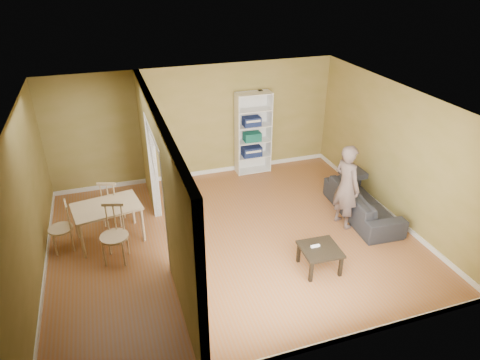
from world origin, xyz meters
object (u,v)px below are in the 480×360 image
Objects in this scene: coffee_table at (320,251)px; dining_table at (107,210)px; person at (347,180)px; sofa at (363,199)px; bookshelf at (252,133)px; chair_far at (112,201)px; chair_near at (114,235)px; chair_left at (60,227)px.

dining_table reaches higher than coffee_table.
person reaches higher than dining_table.
coffee_table is at bearing 131.38° from sofa.
chair_far is (-3.33, -1.35, -0.49)m from bookshelf.
chair_far is (0.10, 0.56, -0.15)m from dining_table.
bookshelf is 1.88× the size of chair_near.
chair_near is (-3.37, -2.58, -0.46)m from bookshelf.
person reaches higher than coffee_table.
coffee_table is at bearing -92.76° from bookshelf.
dining_table is at bearing 66.62° from person.
coffee_table is 0.54× the size of dining_table.
chair_left is (-4.25, -1.96, -0.51)m from bookshelf.
sofa is 2.18× the size of chair_left.
person is 1.70× the size of dining_table.
chair_near reaches higher than coffee_table.
chair_left is 1.07m from chair_near.
chair_left is 0.94× the size of chair_far.
bookshelf is (-0.88, 2.79, -0.00)m from person.
dining_table is at bearing 97.25° from chair_far.
chair_near is 1.23m from chair_far.
person is at bearing 13.73° from chair_near.
chair_far reaches higher than sofa.
dining_table is at bearing -150.93° from bookshelf.
dining_table is at bearing 85.28° from sofa.
dining_table is 0.83m from chair_left.
chair_left is at bearing 161.41° from chair_near.
chair_far reaches higher than chair_left.
dining_table is (-3.44, -1.91, -0.33)m from bookshelf.
dining_table is at bearing 112.47° from chair_near.
chair_far is at bearing 79.40° from dining_table.
chair_far is (-4.21, 1.44, -0.49)m from person.
chair_far is (0.04, 1.22, -0.03)m from chair_near.
dining_table is at bearing 149.09° from coffee_table.
bookshelf is at bearing -140.09° from chair_far.
bookshelf is at bearing 87.24° from coffee_table.
sofa is 0.81m from person.
bookshelf is 3.91m from coffee_table.
chair_near is at bearing 93.06° from sofa.
bookshelf is at bearing 53.96° from chair_near.
person is 1.89× the size of chair_near.
sofa is at bearing 15.91° from chair_near.
chair_near is at bearing -84.10° from dining_table.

